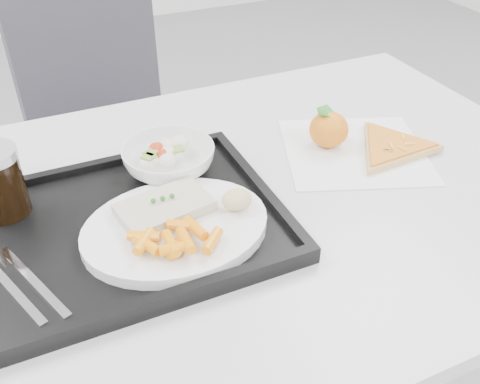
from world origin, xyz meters
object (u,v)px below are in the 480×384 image
Objects in this scene: tray at (127,227)px; pizza_slice at (392,147)px; chair at (106,125)px; tangerine at (329,129)px; salad_bowl at (169,159)px; dinner_plate at (176,228)px; table at (234,227)px.

pizza_slice is at bearing 2.57° from tray.
pizza_slice is (0.39, -0.71, 0.22)m from chair.
tray is 5.21× the size of tangerine.
pizza_slice is (0.39, -0.08, -0.03)m from salad_bowl.
tray is at bearing 140.31° from dinner_plate.
dinner_plate is (-0.04, -0.78, 0.24)m from chair.
tangerine is at bearing 17.52° from table.
pizza_slice is at bearing -11.88° from salad_bowl.
table is 13.88× the size of tangerine.
table is 0.16m from salad_bowl.
tray is at bearing -134.03° from salad_bowl.
tray is 0.50m from pizza_slice.
table is 0.25m from tangerine.
dinner_plate is at bearing -150.52° from table.
dinner_plate is at bearing -158.01° from tangerine.
salad_bowl reaches higher than table.
salad_bowl reaches higher than tray.
dinner_plate is at bearing -170.62° from pizza_slice.
chair is 0.77m from tray.
tangerine reaches higher than table.
table is 7.89× the size of salad_bowl.
pizza_slice is at bearing -34.06° from tangerine.
tray is 0.08m from dinner_plate.
salad_bowl is (0.10, 0.11, 0.03)m from tray.
salad_bowl is at bearing 45.97° from tray.
table is at bearing -162.48° from tangerine.
salad_bowl is 0.40m from pizza_slice.
table is at bearing -179.22° from pizza_slice.
tray is at bearing -177.43° from pizza_slice.
chair is 2.07× the size of tray.
pizza_slice is (0.32, 0.00, 0.08)m from table.
chair reaches higher than tray.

